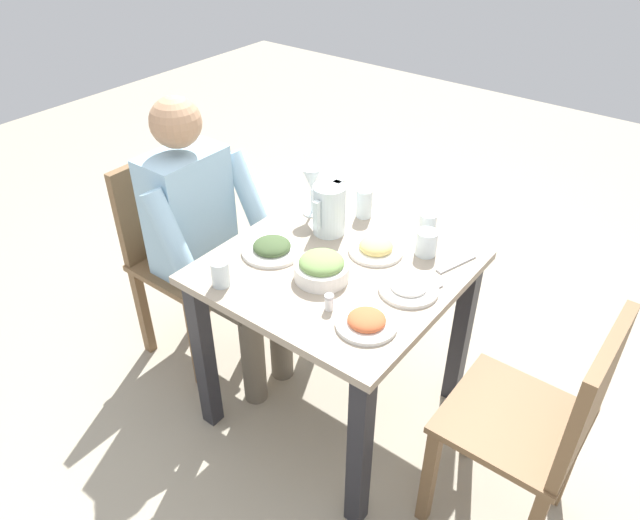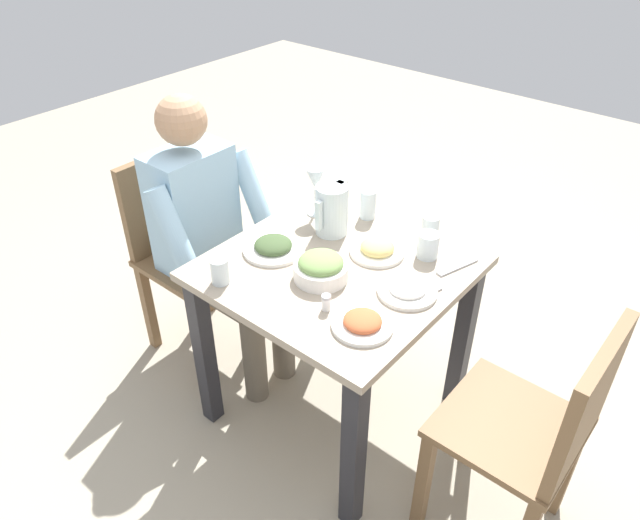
{
  "view_description": "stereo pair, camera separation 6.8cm",
  "coord_description": "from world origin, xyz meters",
  "px_view_note": "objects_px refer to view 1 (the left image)",
  "views": [
    {
      "loc": [
        1.36,
        0.97,
        1.91
      ],
      "look_at": [
        0.05,
        -0.04,
        0.75
      ],
      "focal_mm": 33.39,
      "sensor_mm": 36.0,
      "label": 1
    },
    {
      "loc": [
        1.32,
        1.03,
        1.91
      ],
      "look_at": [
        0.05,
        -0.04,
        0.75
      ],
      "focal_mm": 33.39,
      "sensor_mm": 36.0,
      "label": 2
    }
  ],
  "objects_px": {
    "plate_dolmas": "(272,248)",
    "water_glass_near_right": "(364,203)",
    "salad_bowl": "(322,268)",
    "water_pitcher": "(329,209)",
    "plate_rice_curry": "(367,322)",
    "water_glass_by_pitcher": "(427,225)",
    "salt_shaker": "(329,302)",
    "chair_near": "(177,247)",
    "water_glass_far_left": "(327,189)",
    "water_glass_center": "(426,243)",
    "dining_table": "(337,295)",
    "chair_far": "(543,423)",
    "wine_glass": "(312,181)",
    "plate_yoghurt": "(409,287)",
    "diner_near": "(207,234)",
    "water_glass_far_right": "(220,273)",
    "plate_fries": "(376,248)"
  },
  "relations": [
    {
      "from": "salad_bowl",
      "to": "water_glass_center",
      "type": "bearing_deg",
      "value": 148.83
    },
    {
      "from": "diner_near",
      "to": "water_glass_by_pitcher",
      "type": "bearing_deg",
      "value": 120.03
    },
    {
      "from": "water_glass_by_pitcher",
      "to": "salt_shaker",
      "type": "relative_size",
      "value": 1.62
    },
    {
      "from": "water_glass_by_pitcher",
      "to": "chair_near",
      "type": "bearing_deg",
      "value": -65.7
    },
    {
      "from": "diner_near",
      "to": "water_glass_far_right",
      "type": "xyz_separation_m",
      "value": [
        0.26,
        0.35,
        0.11
      ]
    },
    {
      "from": "chair_near",
      "to": "water_glass_near_right",
      "type": "xyz_separation_m",
      "value": [
        -0.39,
        0.68,
        0.27
      ]
    },
    {
      "from": "plate_dolmas",
      "to": "water_glass_near_right",
      "type": "relative_size",
      "value": 1.91
    },
    {
      "from": "water_glass_far_right",
      "to": "dining_table",
      "type": "bearing_deg",
      "value": 144.56
    },
    {
      "from": "water_glass_far_right",
      "to": "salt_shaker",
      "type": "bearing_deg",
      "value": 107.91
    },
    {
      "from": "plate_yoghurt",
      "to": "water_glass_far_left",
      "type": "height_order",
      "value": "water_glass_far_left"
    },
    {
      "from": "chair_far",
      "to": "salt_shaker",
      "type": "distance_m",
      "value": 0.73
    },
    {
      "from": "salad_bowl",
      "to": "water_glass_near_right",
      "type": "xyz_separation_m",
      "value": [
        -0.42,
        -0.11,
        0.01
      ]
    },
    {
      "from": "plate_rice_curry",
      "to": "wine_glass",
      "type": "xyz_separation_m",
      "value": [
        -0.42,
        -0.54,
        0.13
      ]
    },
    {
      "from": "water_glass_by_pitcher",
      "to": "water_glass_center",
      "type": "bearing_deg",
      "value": 27.42
    },
    {
      "from": "water_glass_by_pitcher",
      "to": "water_glass_far_left",
      "type": "bearing_deg",
      "value": -87.74
    },
    {
      "from": "chair_near",
      "to": "salt_shaker",
      "type": "relative_size",
      "value": 16.58
    },
    {
      "from": "diner_near",
      "to": "plate_yoghurt",
      "type": "relative_size",
      "value": 6.1
    },
    {
      "from": "plate_fries",
      "to": "plate_dolmas",
      "type": "bearing_deg",
      "value": -52.66
    },
    {
      "from": "water_glass_by_pitcher",
      "to": "plate_rice_curry",
      "type": "bearing_deg",
      "value": 10.86
    },
    {
      "from": "salad_bowl",
      "to": "chair_near",
      "type": "bearing_deg",
      "value": -91.83
    },
    {
      "from": "dining_table",
      "to": "water_glass_far_left",
      "type": "height_order",
      "value": "water_glass_far_left"
    },
    {
      "from": "diner_near",
      "to": "plate_fries",
      "type": "height_order",
      "value": "diner_near"
    },
    {
      "from": "water_glass_far_right",
      "to": "water_glass_center",
      "type": "bearing_deg",
      "value": 142.05
    },
    {
      "from": "salad_bowl",
      "to": "water_glass_near_right",
      "type": "relative_size",
      "value": 1.62
    },
    {
      "from": "chair_near",
      "to": "water_glass_by_pitcher",
      "type": "bearing_deg",
      "value": 114.3
    },
    {
      "from": "chair_near",
      "to": "wine_glass",
      "type": "distance_m",
      "value": 0.68
    },
    {
      "from": "plate_dolmas",
      "to": "water_glass_center",
      "type": "relative_size",
      "value": 2.38
    },
    {
      "from": "dining_table",
      "to": "water_glass_far_right",
      "type": "height_order",
      "value": "water_glass_far_right"
    },
    {
      "from": "dining_table",
      "to": "water_glass_by_pitcher",
      "type": "relative_size",
      "value": 9.28
    },
    {
      "from": "water_pitcher",
      "to": "plate_yoghurt",
      "type": "relative_size",
      "value": 0.97
    },
    {
      "from": "chair_near",
      "to": "water_glass_by_pitcher",
      "type": "distance_m",
      "value": 1.06
    },
    {
      "from": "diner_near",
      "to": "plate_rice_curry",
      "type": "xyz_separation_m",
      "value": [
        0.13,
        0.84,
        0.08
      ]
    },
    {
      "from": "water_glass_near_right",
      "to": "water_glass_by_pitcher",
      "type": "distance_m",
      "value": 0.26
    },
    {
      "from": "chair_far",
      "to": "water_glass_far_left",
      "type": "xyz_separation_m",
      "value": [
        -0.37,
        -1.09,
        0.27
      ]
    },
    {
      "from": "salad_bowl",
      "to": "plate_rice_curry",
      "type": "height_order",
      "value": "salad_bowl"
    },
    {
      "from": "dining_table",
      "to": "water_glass_center",
      "type": "distance_m",
      "value": 0.37
    },
    {
      "from": "chair_far",
      "to": "salad_bowl",
      "type": "bearing_deg",
      "value": -85.79
    },
    {
      "from": "water_glass_center",
      "to": "water_glass_far_right",
      "type": "bearing_deg",
      "value": -37.95
    },
    {
      "from": "water_pitcher",
      "to": "plate_rice_curry",
      "type": "xyz_separation_m",
      "value": [
        0.35,
        0.41,
        -0.08
      ]
    },
    {
      "from": "chair_near",
      "to": "water_glass_far_left",
      "type": "height_order",
      "value": "chair_near"
    },
    {
      "from": "salad_bowl",
      "to": "plate_dolmas",
      "type": "relative_size",
      "value": 0.85
    },
    {
      "from": "chair_near",
      "to": "wine_glass",
      "type": "height_order",
      "value": "wine_glass"
    },
    {
      "from": "salad_bowl",
      "to": "plate_dolmas",
      "type": "xyz_separation_m",
      "value": [
        -0.02,
        -0.23,
        -0.03
      ]
    },
    {
      "from": "water_pitcher",
      "to": "wine_glass",
      "type": "xyz_separation_m",
      "value": [
        -0.07,
        -0.13,
        0.05
      ]
    },
    {
      "from": "dining_table",
      "to": "plate_rice_curry",
      "type": "relative_size",
      "value": 4.29
    },
    {
      "from": "salt_shaker",
      "to": "plate_dolmas",
      "type": "bearing_deg",
      "value": -110.45
    },
    {
      "from": "salad_bowl",
      "to": "water_glass_center",
      "type": "xyz_separation_m",
      "value": [
        -0.34,
        0.2,
        0.0
      ]
    },
    {
      "from": "plate_rice_curry",
      "to": "diner_near",
      "type": "bearing_deg",
      "value": -99.07
    },
    {
      "from": "plate_yoghurt",
      "to": "water_glass_by_pitcher",
      "type": "bearing_deg",
      "value": -160.21
    },
    {
      "from": "plate_dolmas",
      "to": "water_pitcher",
      "type": "bearing_deg",
      "value": 160.79
    }
  ]
}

